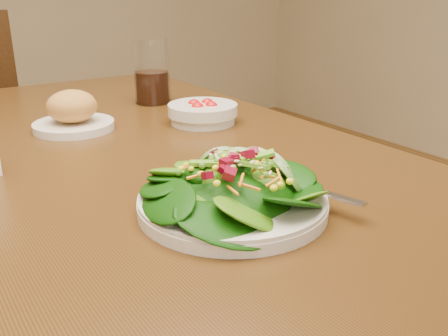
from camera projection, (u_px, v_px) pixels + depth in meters
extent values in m
cube|color=#462A12|center=(102.00, 161.00, 0.91)|extent=(0.90, 1.40, 0.04)
cylinder|color=#361D0B|center=(151.00, 190.00, 1.74)|extent=(0.07, 0.07, 0.71)
cylinder|color=#361D0B|center=(28.00, 218.00, 1.85)|extent=(0.04, 0.04, 0.43)
cylinder|color=silver|center=(232.00, 205.00, 0.66)|extent=(0.25, 0.25, 0.02)
ellipsoid|color=black|center=(233.00, 186.00, 0.65)|extent=(0.17, 0.17, 0.04)
cube|color=silver|center=(308.00, 186.00, 0.69)|extent=(0.05, 0.18, 0.01)
cylinder|color=silver|center=(74.00, 126.00, 1.02)|extent=(0.16, 0.16, 0.02)
ellipsoid|color=gold|center=(72.00, 106.00, 1.01)|extent=(0.10, 0.10, 0.07)
cylinder|color=silver|center=(203.00, 113.00, 1.07)|extent=(0.15, 0.15, 0.04)
sphere|color=red|center=(208.00, 105.00, 1.08)|extent=(0.03, 0.03, 0.03)
sphere|color=red|center=(194.00, 106.00, 1.07)|extent=(0.03, 0.03, 0.03)
sphere|color=red|center=(198.00, 110.00, 1.05)|extent=(0.03, 0.03, 0.03)
sphere|color=red|center=(211.00, 109.00, 1.05)|extent=(0.03, 0.03, 0.03)
cylinder|color=silver|center=(152.00, 71.00, 1.23)|extent=(0.09, 0.09, 0.16)
cylinder|color=black|center=(152.00, 87.00, 1.24)|extent=(0.08, 0.08, 0.08)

